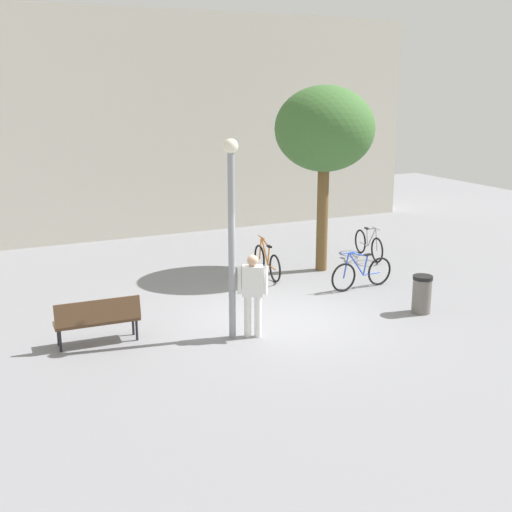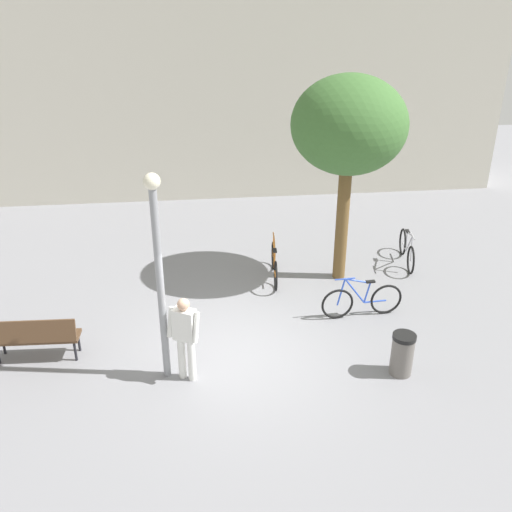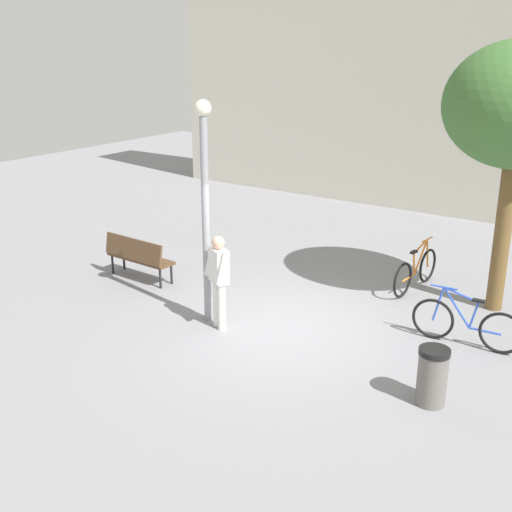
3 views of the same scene
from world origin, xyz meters
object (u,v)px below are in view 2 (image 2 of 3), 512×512
Objects in this scene: plaza_tree at (349,127)px; lamppost at (159,263)px; park_bench at (35,335)px; bicycle_blue at (362,301)px; trash_bin at (402,354)px; bicycle_orange at (274,264)px; bicycle_silver at (407,250)px; person_by_lamppost at (185,334)px.

lamppost is at bearing -139.86° from plaza_tree.
lamppost is 3.12m from park_bench.
trash_bin is at bearing -85.01° from bicycle_blue.
plaza_tree is at bearing -3.10° from bicycle_orange.
bicycle_orange is at bearing 54.71° from lamppost.
bicycle_orange is 4.36m from trash_bin.
bicycle_orange is at bearing -172.84° from bicycle_silver.
bicycle_silver is at bearing 15.45° from plaza_tree.
plaza_tree is 3.80m from bicycle_blue.
bicycle_orange is (-1.62, 1.94, 0.00)m from bicycle_blue.
park_bench is at bearing -159.14° from bicycle_silver.
park_bench is 5.69m from bicycle_orange.
person_by_lamppost is 0.35× the size of plaza_tree.
bicycle_orange is at bearing 29.25° from park_bench.
plaza_tree is 2.67× the size of bicycle_blue.
bicycle_blue and bicycle_silver have the same top height.
lamppost is 2.15× the size of bicycle_blue.
person_by_lamppost is 4.17m from bicycle_blue.
lamppost is 4.73m from bicycle_orange.
bicycle_blue is at bearing 21.19° from lamppost.
plaza_tree reaches higher than person_by_lamppost.
bicycle_silver is (3.48, 0.44, 0.00)m from bicycle_orange.
bicycle_silver is at bearing 36.30° from person_by_lamppost.
person_by_lamppost is 5.85m from plaza_tree.
lamppost reaches higher than bicycle_orange.
person_by_lamppost is 0.93× the size of bicycle_silver.
park_bench is at bearing 162.42° from person_by_lamppost.
plaza_tree is (6.55, 2.70, 3.16)m from park_bench.
park_bench is (-2.84, 0.90, -0.42)m from person_by_lamppost.
bicycle_blue is at bearing -50.13° from bicycle_orange.
trash_bin is (0.18, -2.04, 0.04)m from bicycle_blue.
plaza_tree is at bearing 40.14° from lamppost.
park_bench is at bearing 163.08° from lamppost.
person_by_lamppost is at bearing -143.70° from bicycle_silver.
bicycle_blue is at bearing 24.97° from person_by_lamppost.
trash_bin is at bearing -110.87° from bicycle_silver.
lamppost reaches higher than person_by_lamppost.
trash_bin is (0.21, -3.89, -3.28)m from plaza_tree.
person_by_lamppost is 4.29m from bicycle_orange.
plaza_tree is at bearing 90.95° from bicycle_blue.
bicycle_silver is (5.61, 4.12, -0.58)m from person_by_lamppost.
bicycle_orange is (2.50, 3.53, -1.92)m from lamppost.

